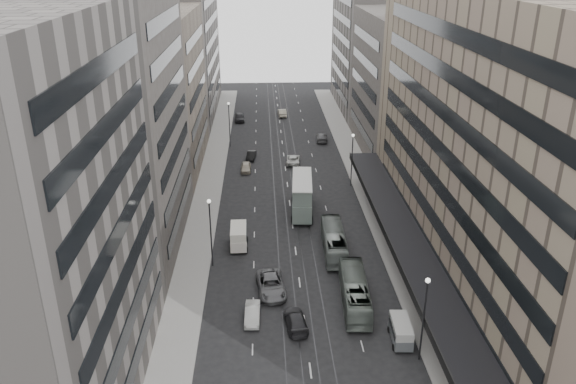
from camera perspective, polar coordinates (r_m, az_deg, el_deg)
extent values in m
plane|color=black|center=(55.22, 1.75, -13.60)|extent=(220.00, 220.00, 0.00)
cube|color=gray|center=(89.40, 7.60, 1.31)|extent=(4.00, 125.00, 0.15)
cube|color=gray|center=(88.38, -7.90, 1.03)|extent=(4.00, 125.00, 0.15)
cube|color=#766456|center=(60.64, 22.07, 4.12)|extent=(15.00, 60.00, 30.00)
cube|color=black|center=(61.69, 12.45, -5.52)|extent=(4.40, 60.00, 0.50)
cube|color=#433E3A|center=(101.56, 11.92, 10.72)|extent=(15.00, 28.00, 24.00)
cube|color=slate|center=(130.00, 8.76, 14.49)|extent=(15.00, 32.00, 28.00)
cube|color=slate|center=(44.08, -26.24, -3.56)|extent=(15.00, 28.00, 30.00)
cube|color=#433E3A|center=(67.47, -18.10, 8.27)|extent=(15.00, 26.00, 34.00)
cube|color=#74685A|center=(94.09, -13.76, 9.90)|extent=(15.00, 28.00, 25.00)
cube|color=slate|center=(125.81, -11.16, 14.04)|extent=(15.00, 38.00, 28.00)
cylinder|color=#262628|center=(50.52, 13.57, -12.67)|extent=(0.16, 0.16, 8.00)
sphere|color=silver|center=(48.28, 14.03, -8.72)|extent=(0.44, 0.44, 0.44)
cylinder|color=#262628|center=(85.32, 6.50, 3.11)|extent=(0.16, 0.16, 8.00)
sphere|color=silver|center=(84.01, 6.63, 5.74)|extent=(0.44, 0.44, 0.44)
cylinder|color=#262628|center=(63.44, -7.84, -4.31)|extent=(0.16, 0.16, 8.00)
sphere|color=silver|center=(61.67, -8.04, -0.93)|extent=(0.44, 0.44, 0.44)
cylinder|color=#262628|center=(103.43, -5.97, 6.73)|extent=(0.16, 0.16, 8.00)
sphere|color=silver|center=(102.35, -6.07, 8.93)|extent=(0.44, 0.44, 0.44)
imported|color=slate|center=(57.98, 6.80, -10.03)|extent=(3.06, 10.59, 2.91)
imported|color=gray|center=(67.20, 4.69, -4.97)|extent=(2.75, 10.38, 2.87)
cube|color=slate|center=(76.62, 1.43, -0.99)|extent=(3.19, 9.40, 2.36)
cube|color=slate|center=(75.75, 1.44, 0.54)|extent=(3.11, 9.03, 2.05)
cube|color=silver|center=(75.33, 1.45, 1.30)|extent=(3.19, 9.40, 0.12)
cylinder|color=black|center=(74.11, 0.43, -2.87)|extent=(0.36, 1.04, 1.03)
cylinder|color=black|center=(74.13, 2.42, -2.88)|extent=(0.36, 1.04, 1.03)
cylinder|color=black|center=(80.15, 0.49, -0.78)|extent=(0.36, 1.04, 1.03)
cylinder|color=black|center=(80.16, 2.33, -0.79)|extent=(0.36, 1.04, 1.03)
cube|color=#4D5154|center=(54.10, 11.36, -13.95)|extent=(1.84, 4.00, 1.02)
cube|color=#A5A5A1|center=(53.56, 11.44, -13.17)|extent=(1.81, 3.92, 0.80)
cylinder|color=black|center=(53.26, 10.68, -15.26)|extent=(0.19, 0.59, 0.58)
cylinder|color=black|center=(53.57, 12.46, -15.17)|extent=(0.19, 0.59, 0.58)
cylinder|color=black|center=(55.27, 10.22, -13.61)|extent=(0.19, 0.59, 0.58)
cylinder|color=black|center=(55.57, 11.93, -13.53)|extent=(0.19, 0.59, 0.58)
cube|color=silver|center=(68.45, -5.03, -4.84)|extent=(2.01, 4.32, 1.32)
cube|color=silver|center=(67.90, -5.06, -3.97)|extent=(1.97, 4.23, 1.04)
cylinder|color=black|center=(67.55, -5.84, -5.92)|extent=(0.21, 0.69, 0.68)
cylinder|color=black|center=(67.50, -4.20, -5.88)|extent=(0.21, 0.69, 0.68)
cylinder|color=black|center=(70.03, -5.79, -4.80)|extent=(0.21, 0.69, 0.68)
cylinder|color=black|center=(69.98, -4.20, -4.76)|extent=(0.21, 0.69, 0.68)
imported|color=silver|center=(55.97, -3.63, -12.22)|extent=(1.54, 4.13, 1.35)
imported|color=slate|center=(59.82, -1.73, -9.43)|extent=(3.38, 6.23, 1.66)
imported|color=#242427|center=(54.93, 0.77, -12.91)|extent=(2.52, 4.98, 1.39)
imported|color=#AEA390|center=(92.04, -4.30, 2.52)|extent=(1.67, 4.06, 1.38)
imported|color=black|center=(97.53, -3.76, 3.72)|extent=(1.86, 4.16, 1.33)
imported|color=silver|center=(95.39, 0.53, 3.33)|extent=(2.62, 4.98, 1.34)
imported|color=#555558|center=(107.16, 3.42, 5.57)|extent=(2.41, 5.15, 1.45)
imported|color=black|center=(120.45, -4.95, 7.57)|extent=(2.30, 5.05, 1.68)
imported|color=beige|center=(123.97, -0.60, 8.08)|extent=(1.88, 4.78, 1.55)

